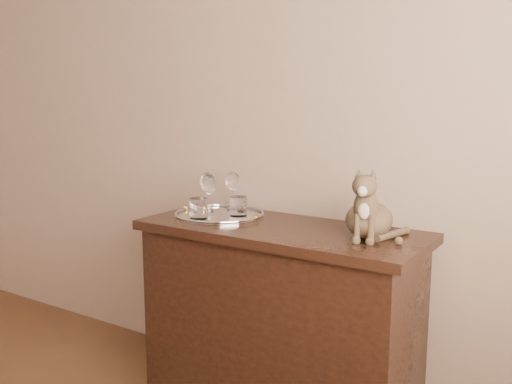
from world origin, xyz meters
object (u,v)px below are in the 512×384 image
Objects in this scene: sideboard at (280,324)px; wine_glass_b at (233,191)px; wine_glass_d at (209,195)px; wine_glass_a at (207,192)px; tray at (220,215)px; tumbler_b at (199,209)px; cat at (370,202)px; tumbler_c at (238,206)px.

wine_glass_b is (-0.34, 0.14, 0.52)m from sideboard.
sideboard is at bearing -1.77° from wine_glass_d.
wine_glass_a is at bearing 171.11° from sideboard.
tray is 0.15m from wine_glass_b.
wine_glass_b is at bearing 94.54° from tray.
tumbler_b is (-0.35, -0.10, 0.48)m from sideboard.
sideboard is 7.01× the size of wine_glass_d.
tray is at bearing 169.43° from cat.
wine_glass_d is (-0.05, -0.01, 0.09)m from tray.
tumbler_c is at bearing -44.91° from wine_glass_b.
wine_glass_d reaches higher than tumbler_c.
sideboard is 0.64m from wine_glass_b.
cat is at bearing 9.62° from tumbler_b.
wine_glass_a is at bearing -140.89° from wine_glass_b.
sideboard is 6.70× the size of wine_glass_b.
tumbler_b is (0.03, -0.11, -0.04)m from wine_glass_d.
sideboard is 13.38× the size of tumbler_b.
wine_glass_d is 0.12m from tumbler_b.
tumbler_b is at bearing -127.94° from tumbler_c.
wine_glass_b reaches higher than tumbler_c.
wine_glass_a reaches higher than tumbler_c.
wine_glass_a is 0.08m from wine_glass_d.
sideboard is 0.60m from tumbler_b.
cat reaches higher than tumbler_c.
tumbler_b is 0.74m from cat.
cat reaches higher than tray.
wine_glass_b reaches higher than wine_glass_a.
tumbler_c is (0.09, 0.02, 0.05)m from tray.
cat is at bearing 0.31° from tray.
cat is (0.76, 0.02, 0.04)m from wine_glass_d.
wine_glass_b is 2.00× the size of tumbler_b.
wine_glass_a is 1.97× the size of tumbler_b.
tray is 2.26× the size of wine_glass_a.
wine_glass_a is (-0.10, 0.04, 0.09)m from tray.
cat is (0.81, -0.04, 0.04)m from wine_glass_a.
wine_glass_d reaches higher than sideboard.
sideboard is at bearing -10.52° from tumbler_c.
sideboard is at bearing 15.05° from tumbler_b.
wine_glass_d is at bearing -165.86° from tray.
wine_glass_b is at bearing 135.09° from tumbler_c.
tumbler_c is 0.63m from cat.
wine_glass_a is at bearing 132.21° from wine_glass_d.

